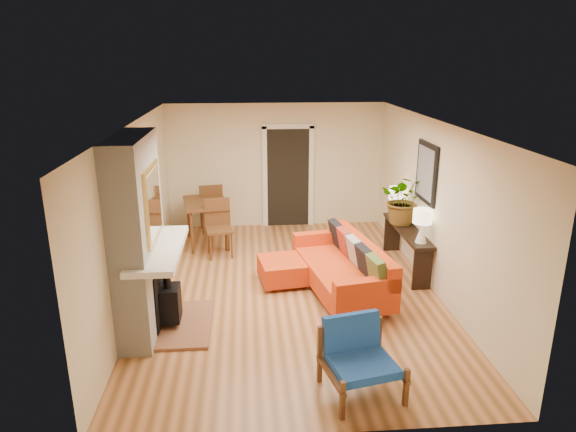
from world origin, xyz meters
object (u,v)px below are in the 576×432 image
dining_table (210,210)px  houseplant (404,199)px  console_table (407,237)px  lamp_far (397,198)px  lamp_near (422,222)px  blue_chair (358,353)px  ottoman (284,269)px  sofa (346,267)px

dining_table → houseplant: houseplant is taller
console_table → houseplant: size_ratio=2.11×
lamp_far → lamp_near: bearing=-90.0°
blue_chair → lamp_far: 4.27m
blue_chair → lamp_far: bearing=68.7°
dining_table → lamp_far: lamp_far is taller
blue_chair → lamp_near: lamp_near is taller
blue_chair → console_table: bearing=64.5°
blue_chair → houseplant: 3.87m
ottoman → dining_table: 2.38m
dining_table → lamp_near: (3.41, -2.21, 0.38)m
houseplant → blue_chair: bearing=-113.6°
dining_table → houseplant: size_ratio=2.24×
lamp_far → houseplant: size_ratio=0.61×
ottoman → sofa: bearing=-21.5°
sofa → lamp_near: size_ratio=4.33×
lamp_near → sofa: bearing=-175.3°
blue_chair → console_table: blue_chair is taller
blue_chair → dining_table: size_ratio=0.46×
lamp_far → dining_table: bearing=166.4°
lamp_far → houseplant: (-0.01, -0.45, 0.10)m
blue_chair → console_table: 3.57m
dining_table → console_table: dining_table is taller
lamp_near → houseplant: 0.94m
ottoman → lamp_far: bearing=27.8°
console_table → lamp_far: size_ratio=3.43×
dining_table → houseplant: 3.67m
dining_table → sofa: bearing=-46.2°
houseplant → dining_table: bearing=159.4°
ottoman → dining_table: (-1.29, 1.95, 0.45)m
lamp_near → dining_table: bearing=147.0°
ottoman → lamp_near: size_ratio=1.62×
sofa → dining_table: dining_table is taller
dining_table → lamp_near: 4.09m
ottoman → dining_table: size_ratio=0.44×
ottoman → houseplant: houseplant is taller
lamp_near → houseplant: (-0.01, 0.94, 0.10)m
sofa → houseplant: houseplant is taller
blue_chair → houseplant: houseplant is taller
houseplant → ottoman: bearing=-162.4°
ottoman → console_table: bearing=10.8°
console_table → lamp_far: bearing=90.0°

